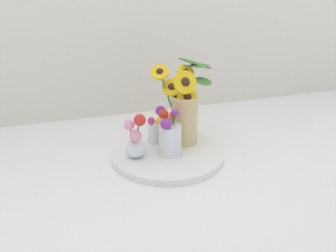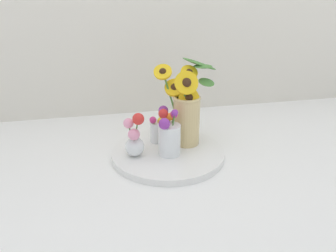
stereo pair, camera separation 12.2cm
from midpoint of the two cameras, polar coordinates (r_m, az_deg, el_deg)
name	(u,v)px [view 1 (the left image)]	position (r m, az deg, el deg)	size (l,w,h in m)	color
ground_plane	(184,163)	(1.22, -0.04, -6.53)	(6.00, 6.00, 0.00)	white
serving_tray	(168,153)	(1.27, -2.76, -4.82)	(0.43, 0.43, 0.02)	white
mason_jar_sunflowers	(184,110)	(1.28, 0.14, 2.81)	(0.26, 0.19, 0.33)	#D1B77A
vase_small_center	(170,136)	(1.20, -2.59, -1.76)	(0.09, 0.10, 0.18)	white
vase_bulb_right	(136,140)	(1.19, -8.58, -2.57)	(0.07, 0.07, 0.17)	white
vase_small_back	(156,127)	(1.31, -4.70, -0.22)	(0.08, 0.07, 0.14)	white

